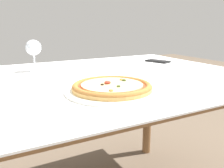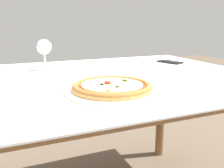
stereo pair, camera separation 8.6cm
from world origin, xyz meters
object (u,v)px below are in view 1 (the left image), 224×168
dining_table (99,93)px  wine_glass_far_left (33,48)px  cell_phone (158,61)px  pizza_plate (112,88)px

dining_table → wine_glass_far_left: (-0.22, 0.27, 0.19)m
wine_glass_far_left → cell_phone: (0.72, -0.06, -0.11)m
pizza_plate → wine_glass_far_left: 0.55m
pizza_plate → dining_table: bearing=73.8°
cell_phone → pizza_plate: bearing=-141.0°
wine_glass_far_left → cell_phone: 0.73m
wine_glass_far_left → dining_table: bearing=-50.0°
pizza_plate → wine_glass_far_left: size_ratio=2.10×
cell_phone → wine_glass_far_left: bearing=175.5°
dining_table → pizza_plate: (-0.07, -0.26, 0.09)m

